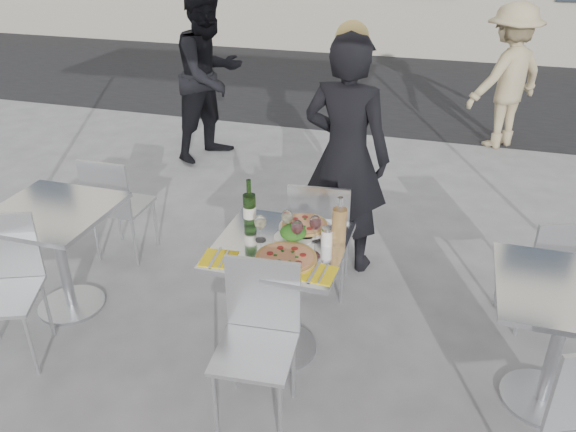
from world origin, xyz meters
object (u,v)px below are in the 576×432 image
(side_table_left, at_px, (57,238))
(woman_diner, at_px, (346,156))
(side_chair_rfar, at_px, (549,263))
(wineglass_white_a, at_px, (260,223))
(side_chair_lfar, at_px, (115,201))
(pizza_near, at_px, (286,258))
(pedestrian_a, at_px, (210,76))
(napkin_left, at_px, (219,258))
(napkin_right, at_px, (318,273))
(side_table_right, at_px, (563,323))
(chair_far, at_px, (320,229))
(pedestrian_b, at_px, (507,77))
(wine_bottle, at_px, (250,208))
(sugar_shaker, at_px, (327,236))
(wineglass_red_b, at_px, (315,223))
(pizza_far, at_px, (305,226))
(wineglass_white_b, at_px, (287,218))
(main_table, at_px, (281,275))
(carafe, at_px, (339,226))
(salad_plate, at_px, (293,234))
(chair_near, at_px, (259,329))
(wineglass_red_a, at_px, (297,228))
(side_chair_lnear, at_px, (3,277))

(side_table_left, bearing_deg, woman_diner, 33.59)
(side_chair_rfar, relative_size, wineglass_white_a, 5.18)
(side_chair_lfar, height_order, pizza_near, side_chair_lfar)
(pedestrian_a, height_order, napkin_left, pedestrian_a)
(side_chair_lfar, height_order, napkin_right, side_chair_lfar)
(side_table_right, bearing_deg, side_chair_rfar, 88.66)
(chair_far, height_order, pedestrian_b, pedestrian_b)
(side_chair_rfar, bearing_deg, napkin_left, 4.77)
(wine_bottle, height_order, napkin_left, wine_bottle)
(sugar_shaker, xyz_separation_m, wineglass_red_b, (-0.07, 0.03, 0.06))
(pizza_far, bearing_deg, wineglass_white_b, -126.36)
(pizza_near, height_order, wineglass_white_b, wineglass_white_b)
(side_chair_lfar, bearing_deg, napkin_left, 142.88)
(main_table, height_order, side_table_left, same)
(main_table, bearing_deg, wineglass_red_b, 27.73)
(carafe, relative_size, napkin_left, 1.45)
(main_table, distance_m, sugar_shaker, 0.37)
(woman_diner, distance_m, carafe, 1.02)
(side_chair_lfar, distance_m, side_chair_rfar, 3.00)
(side_table_right, xyz_separation_m, carafe, (-1.19, 0.09, 0.33))
(wineglass_red_b, height_order, napkin_right, wineglass_red_b)
(woman_diner, bearing_deg, side_table_right, 150.48)
(pizza_far, relative_size, carafe, 1.05)
(salad_plate, relative_size, wine_bottle, 0.75)
(carafe, height_order, sugar_shaker, carafe)
(wineglass_white_a, bearing_deg, wine_bottle, 128.92)
(carafe, xyz_separation_m, wineglass_white_b, (-0.30, 0.02, -0.01))
(chair_far, distance_m, wineglass_red_b, 0.64)
(wineglass_white_a, bearing_deg, napkin_left, -121.16)
(chair_near, xyz_separation_m, side_chair_lfar, (-1.51, 1.10, -0.01))
(side_chair_rfar, bearing_deg, sugar_shaker, 3.25)
(pizza_far, bearing_deg, side_table_left, -172.26)
(wineglass_red_b, bearing_deg, pedestrian_b, 73.34)
(main_table, distance_m, pizza_far, 0.32)
(side_table_right, height_order, sugar_shaker, sugar_shaker)
(carafe, height_order, napkin_left, carafe)
(wineglass_white_b, distance_m, napkin_right, 0.44)
(side_chair_rfar, relative_size, napkin_left, 4.07)
(pizza_far, bearing_deg, wineglass_red_a, -86.87)
(side_table_left, xyz_separation_m, napkin_right, (1.77, -0.23, 0.21))
(wine_bottle, relative_size, napkin_right, 1.47)
(carafe, bearing_deg, chair_near, -118.11)
(chair_near, relative_size, side_chair_rfar, 1.06)
(side_table_right, distance_m, wineglass_white_b, 1.53)
(chair_far, distance_m, napkin_right, 0.91)
(napkin_left, bearing_deg, wineglass_white_a, 53.27)
(wine_bottle, xyz_separation_m, wineglass_white_a, (0.12, -0.14, -0.00))
(pedestrian_a, bearing_deg, salad_plate, -124.75)
(wineglass_white_a, bearing_deg, pedestrian_a, 118.37)
(side_chair_lnear, height_order, pedestrian_a, pedestrian_a)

